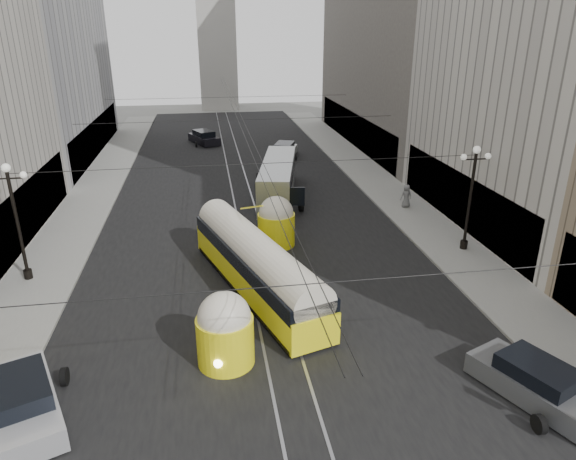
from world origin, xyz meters
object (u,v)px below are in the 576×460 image
object	(u,v)px
sedan_grey	(536,382)
city_bus	(278,178)
sedan_silver	(23,402)
pedestrian_sidewalk_right	(406,196)
streetcar	(256,264)

from	to	relation	value
sedan_grey	city_bus	bearing A→B (deg)	103.07
sedan_silver	pedestrian_sidewalk_right	distance (m)	28.72
sedan_silver	sedan_grey	xyz separation A→B (m)	(18.30, -1.86, -0.03)
city_bus	pedestrian_sidewalk_right	world-z (taller)	city_bus
sedan_silver	sedan_grey	bearing A→B (deg)	-5.81
sedan_silver	pedestrian_sidewalk_right	world-z (taller)	pedestrian_sidewalk_right
streetcar	pedestrian_sidewalk_right	bearing A→B (deg)	41.72
streetcar	sedan_grey	world-z (taller)	streetcar
streetcar	sedan_silver	bearing A→B (deg)	-138.27
sedan_grey	pedestrian_sidewalk_right	size ratio (longest dim) A/B	2.96
city_bus	pedestrian_sidewalk_right	size ratio (longest dim) A/B	6.67
streetcar	sedan_silver	world-z (taller)	streetcar
pedestrian_sidewalk_right	sedan_grey	bearing A→B (deg)	74.17
city_bus	streetcar	bearing A→B (deg)	-102.14
sedan_silver	sedan_grey	world-z (taller)	sedan_silver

